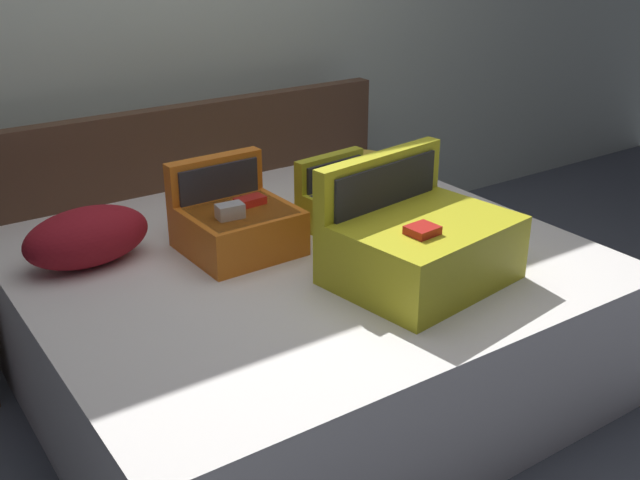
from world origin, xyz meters
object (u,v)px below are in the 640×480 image
(bed, at_px, (300,316))
(pillow_near_headboard, at_px, (349,173))
(hard_case_large, at_px, (420,243))
(hard_case_medium, at_px, (237,223))
(hard_case_small, at_px, (351,207))
(pillow_center_head, at_px, (87,237))

(bed, relative_size, pillow_near_headboard, 4.06)
(hard_case_large, xyz_separation_m, hard_case_medium, (-0.40, 0.58, -0.03))
(hard_case_small, bearing_deg, bed, -171.88)
(hard_case_medium, bearing_deg, pillow_near_headboard, 19.27)
(hard_case_large, height_order, hard_case_medium, hard_case_large)
(bed, xyz_separation_m, hard_case_small, (0.30, 0.08, 0.37))
(bed, bearing_deg, pillow_near_headboard, 38.18)
(pillow_center_head, bearing_deg, hard_case_large, -40.54)
(bed, xyz_separation_m, pillow_near_headboard, (0.55, 0.43, 0.37))
(hard_case_medium, distance_m, pillow_center_head, 0.54)
(hard_case_large, xyz_separation_m, hard_case_small, (0.08, 0.50, -0.04))
(bed, relative_size, hard_case_medium, 5.00)
(hard_case_large, bearing_deg, pillow_center_head, 131.02)
(hard_case_small, height_order, pillow_near_headboard, hard_case_small)
(hard_case_large, distance_m, pillow_near_headboard, 0.92)
(hard_case_medium, bearing_deg, hard_case_small, -10.71)
(bed, height_order, pillow_near_headboard, pillow_near_headboard)
(hard_case_medium, height_order, pillow_center_head, hard_case_medium)
(hard_case_large, relative_size, pillow_near_headboard, 1.31)
(bed, xyz_separation_m, pillow_center_head, (-0.69, 0.35, 0.38))
(hard_case_large, xyz_separation_m, pillow_near_headboard, (0.33, 0.86, -0.05))
(hard_case_large, relative_size, pillow_center_head, 1.40)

